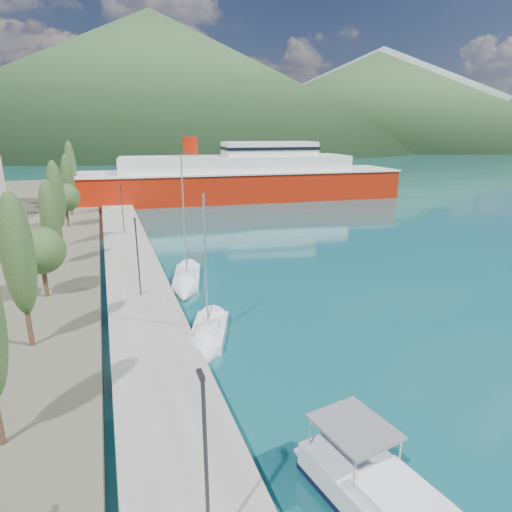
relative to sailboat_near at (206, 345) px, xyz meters
name	(u,v)px	position (x,y,z in m)	size (l,w,h in m)	color
ground	(140,176)	(5.91, 113.22, -0.28)	(1400.00, 1400.00, 0.00)	#124D53
quay	(132,262)	(-3.09, 19.22, 0.12)	(5.00, 88.00, 0.80)	gray
hills_far	(205,84)	(144.50, 611.95, 77.10)	(1480.00, 900.00, 180.00)	slate
hills_near	(224,89)	(103.95, 365.72, 48.89)	(1010.00, 520.00, 115.00)	#2E4D28
tree_row	(56,205)	(-9.98, 25.72, 5.34)	(3.82, 65.06, 10.88)	#47301E
lamp_posts	(138,255)	(-3.09, 8.62, 3.80)	(0.15, 45.30, 6.06)	#2D2D33
sailboat_near	(206,345)	(0.00, 0.00, 0.00)	(4.54, 7.51, 10.37)	silver
sailboat_mid	(186,286)	(0.85, 11.02, 0.01)	(4.13, 8.69, 12.09)	silver
ferry	(238,180)	(20.19, 57.80, 3.60)	(65.20, 19.12, 12.76)	#9D1907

